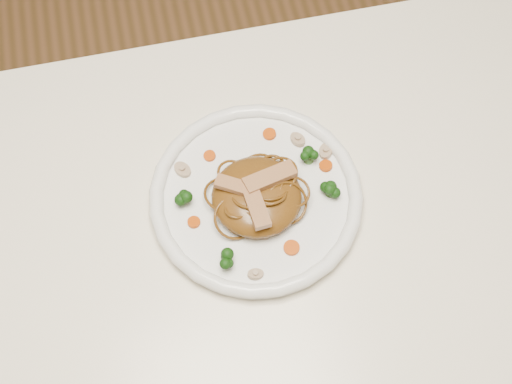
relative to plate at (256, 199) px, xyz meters
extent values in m
plane|color=brown|center=(-0.06, -0.10, -0.76)|extent=(4.00, 4.00, 0.00)
cube|color=#EEE2C9|center=(-0.06, -0.10, -0.03)|extent=(1.20, 0.80, 0.04)
cylinder|color=brown|center=(0.48, 0.24, -0.40)|extent=(0.06, 0.06, 0.71)
cylinder|color=white|center=(0.00, 0.00, 0.00)|extent=(0.33, 0.33, 0.02)
ellipsoid|color=brown|center=(0.00, -0.01, 0.03)|extent=(0.14, 0.14, 0.04)
cube|color=tan|center=(0.02, 0.00, 0.05)|extent=(0.08, 0.04, 0.01)
cube|color=tan|center=(-0.03, 0.00, 0.05)|extent=(0.06, 0.05, 0.01)
cube|color=tan|center=(-0.01, -0.03, 0.05)|extent=(0.03, 0.07, 0.01)
cylinder|color=#C84E07|center=(0.04, 0.09, 0.01)|extent=(0.02, 0.02, 0.00)
cylinder|color=#C84E07|center=(-0.09, -0.02, 0.01)|extent=(0.02, 0.02, 0.00)
cylinder|color=#C84E07|center=(0.11, 0.02, 0.01)|extent=(0.02, 0.02, 0.00)
cylinder|color=#C84E07|center=(-0.05, 0.08, 0.01)|extent=(0.02, 0.02, 0.00)
cylinder|color=#C84E07|center=(0.03, -0.08, 0.01)|extent=(0.03, 0.03, 0.00)
cylinder|color=#C7B395|center=(-0.02, -0.11, 0.01)|extent=(0.02, 0.02, 0.01)
cylinder|color=#C7B395|center=(0.11, 0.05, 0.01)|extent=(0.03, 0.03, 0.01)
cylinder|color=#C7B395|center=(-0.09, 0.06, 0.01)|extent=(0.04, 0.04, 0.01)
cylinder|color=#C7B395|center=(0.08, 0.07, 0.01)|extent=(0.03, 0.03, 0.01)
camera|label=1|loc=(-0.09, -0.40, 0.86)|focal=48.28mm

